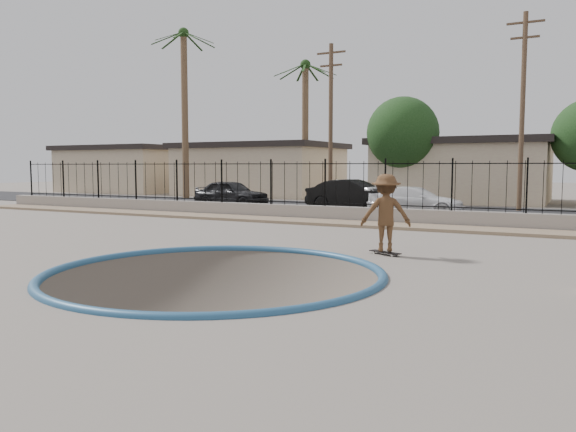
# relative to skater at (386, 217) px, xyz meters

# --- Properties ---
(ground) EXTENTS (120.00, 120.00, 2.20)m
(ground) POSITION_rel_skater_xyz_m (-2.35, 9.00, -2.06)
(ground) COLOR slate
(ground) RESTS_ON ground
(bowl_pit) EXTENTS (6.84, 6.84, 1.80)m
(bowl_pit) POSITION_rel_skater_xyz_m (-2.35, -4.00, -0.96)
(bowl_pit) COLOR #4F453C
(bowl_pit) RESTS_ON ground
(coping_ring) EXTENTS (7.04, 7.04, 0.20)m
(coping_ring) POSITION_rel_skater_xyz_m (-2.35, -4.00, -0.96)
(coping_ring) COLOR navy
(coping_ring) RESTS_ON ground
(rock_strip) EXTENTS (42.00, 1.60, 0.11)m
(rock_strip) POSITION_rel_skater_xyz_m (-2.35, 6.20, -0.90)
(rock_strip) COLOR #9B7F66
(rock_strip) RESTS_ON ground
(retaining_wall) EXTENTS (42.00, 0.45, 0.60)m
(retaining_wall) POSITION_rel_skater_xyz_m (-2.35, 7.30, -0.66)
(retaining_wall) COLOR gray
(retaining_wall) RESTS_ON ground
(fence) EXTENTS (40.00, 0.04, 1.80)m
(fence) POSITION_rel_skater_xyz_m (-2.35, 7.30, 0.54)
(fence) COLOR black
(fence) RESTS_ON retaining_wall
(street) EXTENTS (90.00, 8.00, 0.04)m
(street) POSITION_rel_skater_xyz_m (-2.35, 14.00, -0.94)
(street) COLOR black
(street) RESTS_ON ground
(house_west_far) EXTENTS (10.60, 8.60, 3.90)m
(house_west_far) POSITION_rel_skater_xyz_m (-30.35, 23.50, 1.02)
(house_west_far) COLOR tan
(house_west_far) RESTS_ON ground
(house_west) EXTENTS (11.60, 8.60, 3.90)m
(house_west) POSITION_rel_skater_xyz_m (-17.35, 23.50, 1.02)
(house_west) COLOR tan
(house_west) RESTS_ON ground
(house_center) EXTENTS (10.60, 8.60, 3.90)m
(house_center) POSITION_rel_skater_xyz_m (-2.35, 23.50, 1.02)
(house_center) COLOR tan
(house_center) RESTS_ON ground
(palm_left) EXTENTS (2.30, 2.30, 11.30)m
(palm_left) POSITION_rel_skater_xyz_m (-19.35, 17.00, 7.00)
(palm_left) COLOR brown
(palm_left) RESTS_ON ground
(palm_mid) EXTENTS (2.30, 2.30, 9.30)m
(palm_mid) POSITION_rel_skater_xyz_m (-12.35, 21.00, 5.73)
(palm_mid) COLOR brown
(palm_mid) RESTS_ON ground
(utility_pole_left) EXTENTS (1.70, 0.24, 9.00)m
(utility_pole_left) POSITION_rel_skater_xyz_m (-8.35, 16.00, 3.74)
(utility_pole_left) COLOR #473323
(utility_pole_left) RESTS_ON ground
(utility_pole_mid) EXTENTS (1.70, 0.24, 9.50)m
(utility_pole_mid) POSITION_rel_skater_xyz_m (1.65, 16.00, 4.00)
(utility_pole_mid) COLOR #473323
(utility_pole_mid) RESTS_ON ground
(street_tree_left) EXTENTS (4.32, 4.32, 6.36)m
(street_tree_left) POSITION_rel_skater_xyz_m (-5.35, 20.00, 3.23)
(street_tree_left) COLOR #473323
(street_tree_left) RESTS_ON ground
(skater) EXTENTS (1.41, 1.10, 1.92)m
(skater) POSITION_rel_skater_xyz_m (0.00, 0.00, 0.00)
(skater) COLOR brown
(skater) RESTS_ON ground
(skateboard) EXTENTS (0.90, 0.57, 0.08)m
(skateboard) POSITION_rel_skater_xyz_m (0.00, -0.00, -0.89)
(skateboard) COLOR black
(skateboard) RESTS_ON ground
(car_a) EXTENTS (4.30, 1.97, 1.43)m
(car_a) POSITION_rel_skater_xyz_m (-12.43, 12.00, -0.21)
(car_a) COLOR black
(car_a) RESTS_ON street
(car_b) EXTENTS (4.72, 1.96, 1.52)m
(car_b) POSITION_rel_skater_xyz_m (-5.38, 12.00, -0.16)
(car_b) COLOR black
(car_b) RESTS_ON street
(car_c) EXTENTS (4.33, 1.81, 1.25)m
(car_c) POSITION_rel_skater_xyz_m (-2.20, 11.29, -0.30)
(car_c) COLOR white
(car_c) RESTS_ON street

